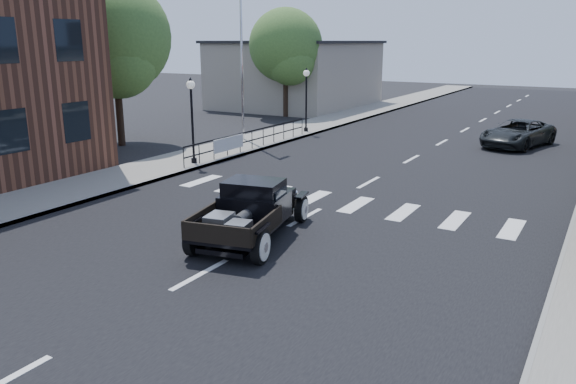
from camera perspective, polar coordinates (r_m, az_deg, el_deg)
The scene contains 14 objects.
ground at distance 15.37m, azimuth -1.85°, elevation -4.61°, with size 120.00×120.00×0.00m, color black.
road at distance 28.78m, azimuth 14.30°, elevation 4.28°, with size 14.00×80.00×0.02m, color black.
road_markings at distance 24.10m, azimuth 10.91°, elevation 2.41°, with size 12.00×60.00×0.06m, color silver, non-canonical shape.
sidewalk_left at distance 32.11m, azimuth -0.45°, elevation 5.95°, with size 3.00×80.00×0.15m, color gray.
low_building_left at distance 46.29m, azimuth 0.90°, elevation 11.78°, with size 10.00×12.00×5.00m, color gray.
railing at distance 27.22m, azimuth -3.68°, elevation 5.48°, with size 0.08×10.00×1.00m, color black, non-canonical shape.
banner at distance 25.60m, azimuth -6.03°, elevation 4.36°, with size 0.04×2.20×0.60m, color silver, non-canonical shape.
lamp_post_b at distance 24.04m, azimuth -9.70°, elevation 7.14°, with size 0.36×0.36×3.59m, color black, non-canonical shape.
lamp_post_c at distance 32.29m, azimuth 1.86°, elevation 9.34°, with size 0.36×0.36×3.59m, color black, non-canonical shape.
flagpole at distance 29.58m, azimuth -4.80°, elevation 16.86°, with size 0.12×0.12×11.93m, color silver.
big_tree_near at distance 29.72m, azimuth -17.09°, elevation 12.34°, with size 5.56×5.56×8.17m, color #3E622A, non-canonical shape.
big_tree_far at distance 39.79m, azimuth -0.24°, elevation 12.98°, with size 5.05×5.05×7.42m, color #3E622A, non-canonical shape.
hotrod_pickup at distance 15.06m, azimuth -3.75°, elevation -1.83°, with size 2.16×4.64×1.61m, color black, non-canonical shape.
second_car at distance 30.66m, azimuth 22.31°, elevation 5.51°, with size 2.23×4.83×1.34m, color black.
Camera 1 is at (7.74, -12.23, 5.18)m, focal length 35.00 mm.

